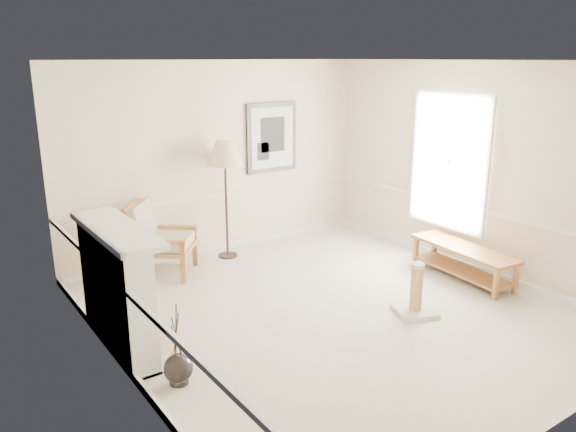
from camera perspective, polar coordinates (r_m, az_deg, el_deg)
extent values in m
plane|color=silver|center=(6.85, 4.42, -9.59)|extent=(5.50, 5.50, 0.00)
cube|color=beige|center=(8.61, -7.08, 5.79)|extent=(5.00, 0.04, 2.90)
cube|color=beige|center=(4.68, 26.72, -4.42)|extent=(5.00, 0.04, 2.90)
cube|color=beige|center=(5.19, -17.13, -1.51)|extent=(0.04, 5.50, 2.90)
cube|color=beige|center=(8.16, 18.42, 4.54)|extent=(0.04, 5.50, 2.90)
cube|color=white|center=(6.19, 5.01, 15.47)|extent=(5.00, 5.50, 0.04)
cube|color=white|center=(8.94, -6.72, -3.09)|extent=(4.95, 0.04, 0.10)
cube|color=white|center=(8.71, -6.90, 2.21)|extent=(4.95, 0.04, 0.05)
cube|color=white|center=(8.36, 16.10, 5.34)|extent=(0.03, 1.20, 1.80)
cube|color=white|center=(8.35, 16.05, 5.33)|extent=(0.05, 1.34, 1.94)
cube|color=black|center=(9.02, -1.67, 7.97)|extent=(0.92, 0.04, 1.10)
cube|color=white|center=(9.00, -1.59, 7.96)|extent=(0.78, 0.01, 0.96)
cube|color=black|center=(8.99, -1.57, 8.27)|extent=(0.45, 0.01, 0.55)
cube|color=white|center=(6.04, -17.04, -7.37)|extent=(0.28, 1.50, 1.25)
cube|color=white|center=(5.84, -17.09, -1.34)|extent=(0.46, 1.64, 0.06)
cube|color=#C6B28E|center=(6.11, -15.69, -7.75)|extent=(0.02, 1.05, 0.95)
cube|color=black|center=(6.17, -15.51, -8.84)|extent=(0.02, 0.62, 0.58)
cube|color=gold|center=(6.28, -15.29, -10.99)|extent=(0.01, 0.66, 0.05)
cube|color=#C6B28E|center=(6.34, -15.20, -12.16)|extent=(0.60, 1.50, 0.03)
sphere|color=black|center=(5.48, -11.09, -14.94)|extent=(0.28, 0.28, 0.28)
cylinder|color=black|center=(5.54, -11.02, -15.99)|extent=(0.18, 0.18, 0.08)
cylinder|color=black|center=(5.31, -11.29, -11.59)|extent=(0.03, 0.12, 0.43)
cylinder|color=black|center=(5.32, -11.27, -11.92)|extent=(0.04, 0.15, 0.36)
cylinder|color=black|center=(5.29, -11.32, -11.26)|extent=(0.03, 0.07, 0.51)
cube|color=#A67735|center=(7.67, -10.57, -5.26)|extent=(0.09, 0.09, 0.42)
cube|color=#A67735|center=(7.87, -15.39, -5.03)|extent=(0.09, 0.09, 0.42)
cube|color=#A67735|center=(8.29, -9.41, -3.58)|extent=(0.09, 0.09, 0.42)
cube|color=#A67735|center=(8.47, -13.90, -3.42)|extent=(0.09, 0.09, 0.42)
cube|color=#A67735|center=(8.01, -12.39, -3.12)|extent=(1.08, 1.08, 0.05)
cube|color=#A67735|center=(8.01, -14.95, -0.73)|extent=(0.62, 0.71, 0.60)
cube|color=#A67735|center=(7.64, -13.18, -2.61)|extent=(0.64, 0.53, 0.05)
cube|color=#A67735|center=(8.26, -11.82, -1.13)|extent=(0.64, 0.53, 0.05)
cube|color=silver|center=(7.98, -12.44, -2.45)|extent=(0.99, 0.99, 0.13)
cube|color=silver|center=(7.99, -14.51, -0.59)|extent=(0.61, 0.68, 0.54)
cylinder|color=black|center=(8.64, -6.13, -3.99)|extent=(0.29, 0.29, 0.03)
cylinder|color=black|center=(8.41, -6.29, 1.19)|extent=(0.04, 0.04, 1.59)
cone|color=beige|center=(8.25, -6.45, 6.39)|extent=(0.62, 0.62, 0.35)
cube|color=#A67735|center=(8.00, 17.43, -3.16)|extent=(0.62, 1.63, 0.05)
cube|color=#A67735|center=(8.10, 17.24, -5.29)|extent=(0.54, 1.51, 0.03)
cube|color=#A67735|center=(7.50, 20.37, -6.55)|extent=(0.06, 0.06, 0.41)
cube|color=#A67735|center=(7.77, 22.11, -5.96)|extent=(0.06, 0.06, 0.41)
cube|color=#A67735|center=(8.42, 12.87, -3.48)|extent=(0.06, 0.06, 0.41)
cube|color=#A67735|center=(8.67, 14.65, -3.06)|extent=(0.06, 0.06, 0.41)
cube|color=white|center=(6.92, 12.76, -9.40)|extent=(0.56, 0.56, 0.06)
cylinder|color=tan|center=(6.81, 12.91, -7.17)|extent=(0.14, 0.14, 0.53)
cylinder|color=white|center=(6.70, 13.06, -4.90)|extent=(0.17, 0.17, 0.04)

